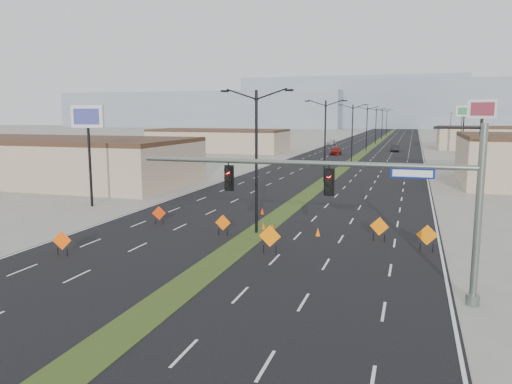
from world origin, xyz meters
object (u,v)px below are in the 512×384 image
(car_mid, at_px, (395,148))
(construction_sign_2, at_px, (223,223))
(signal_mast, at_px, (369,193))
(car_left, at_px, (336,151))
(cone_1, at_px, (264,226))
(pole_sign_west, at_px, (88,124))
(streetlight_0, at_px, (256,157))
(streetlight_3, at_px, (367,127))
(construction_sign_0, at_px, (62,241))
(cone_3, at_px, (262,211))
(streetlight_5, at_px, (382,123))
(cone_2, at_px, (318,232))
(construction_sign_3, at_px, (270,237))
(streetlight_1, at_px, (325,139))
(construction_sign_4, at_px, (427,236))
(cone_0, at_px, (272,228))
(streetlight_6, at_px, (387,122))
(car_far, at_px, (331,142))
(construction_sign_1, at_px, (159,214))
(pole_sign_east_near, at_px, (482,115))
(construction_sign_5, at_px, (379,227))
(pole_sign_east_far, at_px, (464,115))
(streetlight_2, at_px, (352,131))

(car_mid, relative_size, construction_sign_2, 3.39)
(signal_mast, distance_m, car_left, 82.57)
(cone_1, xyz_separation_m, pole_sign_west, (-17.71, 4.21, 7.19))
(streetlight_0, relative_size, streetlight_3, 1.00)
(construction_sign_0, height_order, cone_3, construction_sign_0)
(streetlight_5, bearing_deg, cone_2, -88.22)
(streetlight_5, bearing_deg, construction_sign_2, -90.81)
(streetlight_3, height_order, car_mid, streetlight_3)
(pole_sign_west, bearing_deg, cone_3, -5.54)
(construction_sign_3, bearing_deg, pole_sign_west, 150.25)
(streetlight_1, height_order, construction_sign_4, streetlight_1)
(cone_0, height_order, pole_sign_west, pole_sign_west)
(streetlight_5, distance_m, streetlight_6, 28.00)
(cone_3, bearing_deg, streetlight_1, 85.89)
(signal_mast, height_order, construction_sign_2, signal_mast)
(streetlight_6, bearing_deg, car_far, -100.27)
(streetlight_1, relative_size, construction_sign_2, 6.79)
(construction_sign_4, distance_m, cone_2, 7.40)
(cone_1, xyz_separation_m, cone_3, (-1.72, 5.34, 0.01))
(construction_sign_1, xyz_separation_m, construction_sign_2, (5.95, -1.82, 0.03))
(streetlight_3, bearing_deg, streetlight_1, -90.00)
(construction_sign_0, relative_size, pole_sign_east_near, 0.15)
(cone_1, bearing_deg, construction_sign_4, -13.66)
(streetlight_5, distance_m, cone_2, 139.74)
(streetlight_0, xyz_separation_m, construction_sign_1, (-7.95, 0.43, -4.59))
(streetlight_3, distance_m, pole_sign_east_near, 56.33)
(streetlight_0, relative_size, construction_sign_1, 7.06)
(car_far, xyz_separation_m, pole_sign_west, (-6.10, -99.53, 6.76))
(streetlight_1, xyz_separation_m, construction_sign_2, (-2.00, -29.39, -4.56))
(construction_sign_1, distance_m, pole_sign_east_near, 40.35)
(car_left, distance_m, construction_sign_5, 72.48)
(streetlight_1, relative_size, pole_sign_west, 1.09)
(streetlight_5, relative_size, construction_sign_1, 7.06)
(signal_mast, xyz_separation_m, pole_sign_east_near, (9.22, 40.62, 3.45))
(car_left, distance_m, construction_sign_4, 74.73)
(streetlight_6, distance_m, car_far, 64.27)
(streetlight_0, relative_size, cone_1, 18.87)
(car_mid, height_order, cone_1, car_mid)
(construction_sign_2, relative_size, cone_3, 2.66)
(signal_mast, xyz_separation_m, cone_2, (-4.21, 10.42, -4.50))
(streetlight_6, distance_m, cone_2, 167.72)
(construction_sign_5, height_order, pole_sign_east_far, pole_sign_east_far)
(streetlight_1, relative_size, car_mid, 2.01)
(streetlight_6, distance_m, pole_sign_east_near, 138.55)
(pole_sign_west, bearing_deg, cone_0, -23.28)
(car_mid, xyz_separation_m, cone_2, (-2.06, -83.88, -0.53))
(streetlight_0, bearing_deg, streetlight_6, 90.00)
(cone_2, bearing_deg, pole_sign_east_far, 78.87)
(construction_sign_0, distance_m, construction_sign_1, 9.53)
(streetlight_0, height_order, streetlight_2, same)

